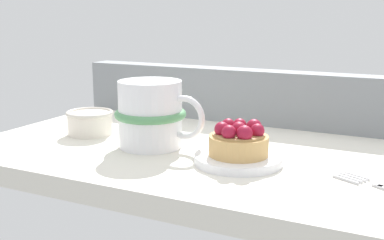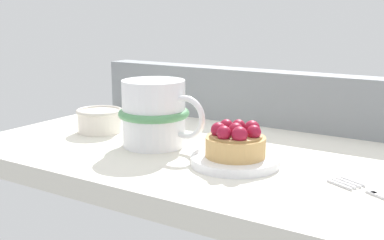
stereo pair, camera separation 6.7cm
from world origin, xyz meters
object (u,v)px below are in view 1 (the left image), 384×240
Objects in this scene: dessert_plate at (238,159)px; coffee_mug at (152,114)px; raspberry_tart at (239,141)px; sugar_bowl at (90,122)px.

dessert_plate is 0.83× the size of coffee_mug.
coffee_mug reaches higher than raspberry_tart.
dessert_plate is 27.17cm from sugar_bowl.
sugar_bowl is (-12.66, 1.88, -2.79)cm from coffee_mug.
dessert_plate is 2.52cm from raspberry_tart.
sugar_bowl is at bearing 171.89° from raspberry_tart.
dessert_plate is 1.52× the size of sugar_bowl.
coffee_mug is 13.10cm from sugar_bowl.
dessert_plate is at bearing 166.12° from raspberry_tart.
raspberry_tart is at bearing -7.79° from coffee_mug.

